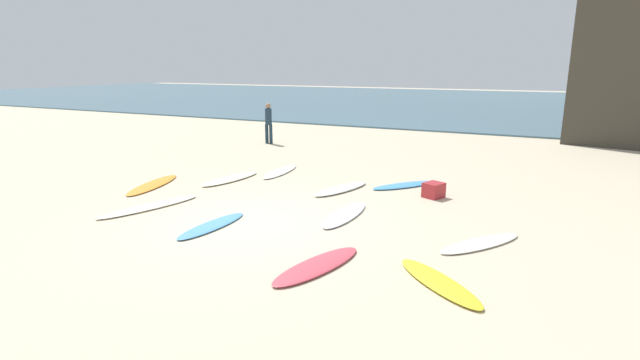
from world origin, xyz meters
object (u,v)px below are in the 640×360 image
(surfboard_2, at_px, (341,189))
(surfboard_3, at_px, (439,282))
(beachgoer_near, at_px, (269,121))
(surfboard_9, at_px, (212,225))
(surfboard_0, at_px, (150,207))
(surfboard_8, at_px, (280,171))
(surfboard_4, at_px, (345,215))
(beach_cooler, at_px, (434,190))
(surfboard_6, at_px, (317,265))
(surfboard_1, at_px, (404,185))
(surfboard_10, at_px, (480,243))
(surfboard_5, at_px, (231,179))
(surfboard_7, at_px, (153,185))

(surfboard_2, xyz_separation_m, surfboard_3, (3.59, -4.51, -0.01))
(beachgoer_near, bearing_deg, surfboard_9, 113.34)
(surfboard_9, height_order, beachgoer_near, beachgoer_near)
(surfboard_3, height_order, surfboard_9, surfboard_3)
(surfboard_0, height_order, surfboard_2, surfboard_2)
(surfboard_8, distance_m, surfboard_9, 5.22)
(surfboard_2, distance_m, beachgoer_near, 8.30)
(surfboard_4, xyz_separation_m, beach_cooler, (1.43, 2.40, 0.16))
(surfboard_3, bearing_deg, surfboard_6, 138.25)
(surfboard_8, xyz_separation_m, surfboard_9, (1.34, -5.05, -0.00))
(surfboard_1, relative_size, surfboard_10, 1.02)
(surfboard_10, bearing_deg, surfboard_4, 24.68)
(surfboard_5, bearing_deg, surfboard_2, 13.78)
(surfboard_3, xyz_separation_m, beach_cooler, (-1.20, 4.89, 0.15))
(surfboard_10, distance_m, beachgoer_near, 12.88)
(surfboard_2, height_order, surfboard_3, surfboard_2)
(surfboard_8, distance_m, surfboard_10, 7.47)
(surfboard_3, xyz_separation_m, surfboard_10, (0.34, 1.99, -0.01))
(surfboard_0, distance_m, surfboard_4, 4.61)
(surfboard_4, xyz_separation_m, surfboard_6, (0.67, -2.74, 0.00))
(surfboard_1, relative_size, surfboard_7, 0.84)
(beachgoer_near, bearing_deg, beach_cooler, 144.55)
(surfboard_1, xyz_separation_m, surfboard_5, (-4.79, -1.49, 0.00))
(surfboard_7, relative_size, beach_cooler, 5.14)
(surfboard_8, bearing_deg, beachgoer_near, -60.14)
(surfboard_1, height_order, surfboard_3, surfboard_3)
(surfboard_3, xyz_separation_m, beachgoer_near, (-9.46, 10.30, 0.91))
(surfboard_6, distance_m, surfboard_10, 3.22)
(surfboard_2, distance_m, surfboard_4, 2.24)
(surfboard_6, bearing_deg, beachgoer_near, -40.43)
(surfboard_1, xyz_separation_m, surfboard_7, (-6.32, -2.99, -0.00))
(surfboard_3, height_order, beach_cooler, beach_cooler)
(surfboard_3, bearing_deg, surfboard_4, 87.33)
(surfboard_2, xyz_separation_m, surfboard_7, (-4.91, -1.85, -0.01))
(surfboard_10, xyz_separation_m, beach_cooler, (-1.54, 2.89, 0.16))
(surfboard_3, bearing_deg, beach_cooler, 54.60)
(surfboard_2, height_order, surfboard_4, surfboard_2)
(surfboard_4, relative_size, surfboard_10, 1.05)
(surfboard_8, bearing_deg, surfboard_0, 74.16)
(surfboard_9, xyz_separation_m, beach_cooler, (3.63, 4.28, 0.16))
(surfboard_6, relative_size, surfboard_8, 0.95)
(surfboard_8, bearing_deg, surfboard_3, 131.91)
(surfboard_1, relative_size, surfboard_4, 0.97)
(surfboard_5, height_order, beachgoer_near, beachgoer_near)
(surfboard_10, relative_size, beach_cooler, 4.24)
(surfboard_3, xyz_separation_m, surfboard_4, (-2.62, 2.49, -0.00))
(surfboard_2, relative_size, surfboard_3, 1.08)
(surfboard_7, height_order, beach_cooler, beach_cooler)
(surfboard_8, bearing_deg, surfboard_5, 56.36)
(surfboard_4, relative_size, surfboard_6, 1.02)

